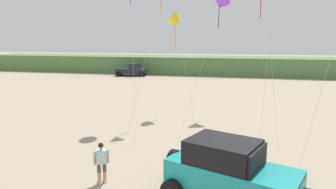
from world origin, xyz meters
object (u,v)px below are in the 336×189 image
(kite_yellow_diamond, at_px, (177,22))
(jeep, at_px, (230,171))
(person_watching, at_px, (101,160))
(distant_pickup, at_px, (132,70))
(kite_black_sled, at_px, (221,4))

(kite_yellow_diamond, bearing_deg, jeep, -71.21)
(jeep, bearing_deg, person_watching, 174.38)
(distant_pickup, bearing_deg, kite_black_sled, -54.38)
(distant_pickup, bearing_deg, kite_yellow_diamond, -62.14)
(kite_black_sled, relative_size, kite_yellow_diamond, 1.17)
(jeep, distance_m, person_watching, 5.01)
(person_watching, distance_m, kite_yellow_diamond, 14.33)
(kite_yellow_diamond, bearing_deg, person_watching, -91.73)
(kite_yellow_diamond, bearing_deg, kite_black_sled, 20.71)
(person_watching, xyz_separation_m, kite_black_sled, (3.58, 14.20, 7.34))
(jeep, bearing_deg, distant_pickup, 114.52)
(kite_black_sled, bearing_deg, distant_pickup, 125.62)
(kite_yellow_diamond, bearing_deg, distant_pickup, 117.86)
(distant_pickup, height_order, kite_black_sled, kite_black_sled)
(kite_black_sled, bearing_deg, jeep, -84.56)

